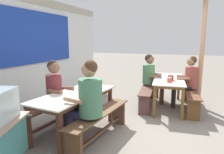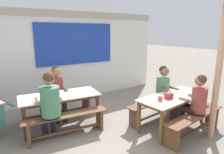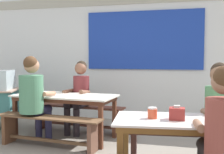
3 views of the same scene
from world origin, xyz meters
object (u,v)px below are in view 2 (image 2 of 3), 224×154
Objects in this scene: person_right_near_table at (165,88)px; person_left_back_turned at (50,101)px; dining_table_far at (60,98)px; bench_far_front at (67,122)px; dining_table_near at (174,99)px; bench_far_back at (56,105)px; person_center_facing at (58,89)px; tissue_box at (169,96)px; bench_near_front at (195,122)px; bench_near_back at (154,107)px; wooden_support_post at (218,74)px; condiment_jar at (160,98)px; person_near_front at (195,101)px.

person_right_near_table is 0.94× the size of person_left_back_turned.
dining_table_far is 1.02× the size of bench_far_front.
bench_far_front is (-2.10, 0.87, -0.34)m from dining_table_near.
bench_far_back is 2.68m from person_right_near_table.
dining_table_near is at bearing -42.68° from person_center_facing.
bench_near_front is at bearing -57.11° from tissue_box.
bench_near_back is (1.94, -1.38, -0.02)m from bench_far_back.
person_right_near_table is 1.29m from wooden_support_post.
bench_near_back is 0.52m from person_right_near_table.
dining_table_near is 0.50m from condiment_jar.
person_right_near_table reaches higher than bench_far_front.
bench_far_back is at bearing 128.07° from condiment_jar.
bench_near_back is (1.99, -0.87, -0.35)m from dining_table_far.
dining_table_near is 2.30m from bench_far_front.
person_near_front is at bearing -78.91° from bench_near_back.
person_near_front reaches higher than bench_far_front.
bench_near_front is (0.11, -1.02, 0.01)m from bench_near_back.
person_center_facing is (-2.02, 2.32, 0.42)m from bench_near_front.
person_center_facing is 3.45m from wooden_support_post.
person_center_facing is (-2.08, 2.22, 0.02)m from person_near_front.
person_left_back_turned is at bearing 154.65° from tissue_box.
bench_far_back is 1.02m from bench_far_front.
wooden_support_post reaches higher than bench_far_front.
bench_near_back is at bearing 96.22° from dining_table_near.
person_center_facing reaches higher than bench_near_back.
person_center_facing reaches higher than dining_table_far.
person_right_near_table is at bearing 48.32° from tissue_box.
bench_near_front is (2.05, -2.40, -0.01)m from bench_far_back.
condiment_jar is 0.04× the size of wooden_support_post.
dining_table_near is at bearing 14.42° from tissue_box.
bench_near_back is 0.64× the size of wooden_support_post.
person_right_near_table is 0.70m from tissue_box.
wooden_support_post is at bearing -31.26° from person_left_back_turned.
condiment_jar is at bearing -126.69° from bench_near_back.
condiment_jar is at bearing -27.96° from person_left_back_turned.
person_center_facing is 8.58× the size of tissue_box.
dining_table_near is 15.72× the size of condiment_jar.
person_left_back_turned reaches higher than person_near_front.
condiment_jar is at bearing -29.74° from bench_far_front.
bench_far_back is 0.67× the size of wooden_support_post.
bench_near_front is at bearing -31.03° from person_left_back_turned.
dining_table_far is 0.98× the size of dining_table_near.
person_right_near_table is at bearing 79.64° from bench_near_front.
condiment_jar is at bearing -143.73° from person_right_near_table.
bench_near_back is 1.29× the size of person_near_front.
wooden_support_post is (2.34, -2.59, 0.96)m from bench_far_back.
bench_far_front is 2.56m from bench_near_front.
bench_far_back is 0.99× the size of bench_near_front.
tissue_box is at bearing -25.35° from person_left_back_turned.
person_left_back_turned is 12.12× the size of condiment_jar.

